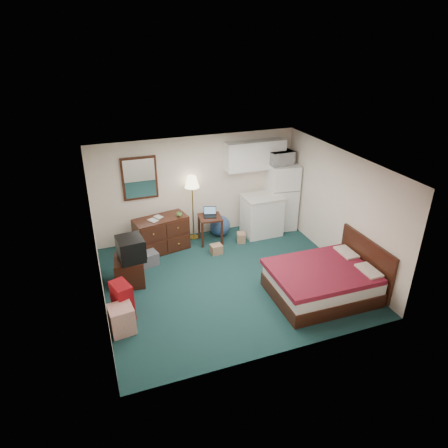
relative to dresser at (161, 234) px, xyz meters
name	(u,v)px	position (x,y,z in m)	size (l,w,h in m)	color
floor	(229,279)	(1.04, -1.71, -0.41)	(5.00, 4.50, 0.01)	black
ceiling	(230,164)	(1.04, -1.71, 2.09)	(5.00, 4.50, 0.01)	silver
walls	(229,226)	(1.04, -1.71, 0.84)	(5.01, 4.51, 2.50)	silver
mirror	(140,178)	(-0.31, 0.51, 1.24)	(0.80, 0.06, 1.00)	white
upper_cabinets	(255,155)	(2.49, 0.37, 1.54)	(1.50, 0.35, 0.70)	white
headboard	(366,262)	(3.50, -2.83, 0.14)	(0.06, 1.56, 1.00)	#371611
dresser	(161,234)	(0.00, 0.00, 0.00)	(1.21, 0.55, 0.83)	#371611
floor_lamp	(193,208)	(0.87, 0.34, 0.39)	(0.35, 0.35, 1.62)	gold
desk	(210,229)	(1.19, -0.01, -0.08)	(0.53, 0.53, 0.67)	#371611
exercise_ball	(220,226)	(1.53, 0.25, -0.16)	(0.52, 0.52, 0.52)	#2D4E86
kitchen_counter	(262,216)	(2.55, -0.02, 0.08)	(0.90, 0.69, 0.99)	white
fridge	(281,196)	(3.17, 0.17, 0.44)	(0.70, 0.70, 1.71)	white
bed	(321,282)	(2.52, -2.83, -0.11)	(1.89, 1.48, 0.61)	#541720
tv_stand	(130,271)	(-0.89, -1.12, -0.13)	(0.57, 0.62, 0.57)	#371611
suitcase	(122,301)	(-1.17, -2.17, -0.06)	(0.27, 0.43, 0.70)	maroon
retail_box	(122,319)	(-1.24, -2.56, -0.16)	(0.40, 0.40, 0.50)	silver
file_bin	(148,259)	(-0.44, -0.56, -0.27)	(0.42, 0.32, 0.30)	#595963
cardboard_box_a	(216,249)	(1.14, -0.60, -0.30)	(0.26, 0.22, 0.22)	#8E6B4A
cardboard_box_b	(241,238)	(1.90, -0.28, -0.30)	(0.20, 0.24, 0.24)	#8E6B4A
laptop	(210,213)	(1.20, 0.01, 0.36)	(0.30, 0.25, 0.21)	black
crt_tv	(131,249)	(-0.83, -1.16, 0.39)	(0.51, 0.55, 0.47)	black
microwave	(281,156)	(3.09, 0.20, 1.50)	(0.60, 0.33, 0.41)	white
book_a	(150,217)	(-0.25, -0.13, 0.52)	(0.16, 0.02, 0.22)	#8E6B4A
book_b	(155,214)	(-0.10, 0.01, 0.52)	(0.15, 0.02, 0.20)	#8E6B4A
mug	(179,214)	(0.44, -0.05, 0.47)	(0.12, 0.10, 0.12)	#5F9A48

